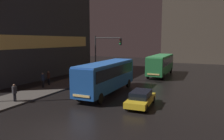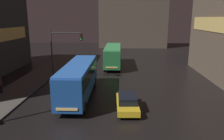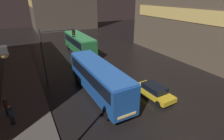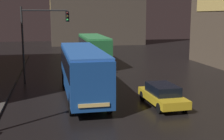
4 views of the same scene
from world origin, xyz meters
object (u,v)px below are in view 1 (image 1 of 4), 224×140
bus_near (107,74)px  pedestrian_near (49,77)px  bus_far (161,63)px  pedestrian_far (43,78)px  traffic_light_main (104,51)px  car_taxi (141,98)px  pedestrian_mid (14,91)px

bus_near → pedestrian_near: size_ratio=5.95×
bus_near → pedestrian_near: bearing=-3.2°
pedestrian_near → bus_far: bearing=155.7°
pedestrian_far → traffic_light_main: bearing=0.1°
traffic_light_main → car_taxi: bearing=-47.3°
bus_far → car_taxi: bus_far is taller
bus_far → bus_near: bearing=78.6°
bus_near → pedestrian_near: 8.47m
pedestrian_mid → traffic_light_main: bearing=163.8°
bus_near → traffic_light_main: 6.66m
bus_far → pedestrian_mid: 23.30m
bus_near → bus_far: bus_near is taller
bus_near → pedestrian_mid: bearing=48.1°
pedestrian_mid → pedestrian_far: 6.22m
car_taxi → pedestrian_near: (-13.21, 3.41, 0.50)m
bus_near → pedestrian_far: bus_near is taller
pedestrian_mid → bus_far: bearing=155.3°
bus_near → pedestrian_far: bearing=6.9°
bus_near → car_taxi: (4.80, -3.02, -1.40)m
traffic_light_main → bus_near: bearing=-61.0°
pedestrian_far → pedestrian_mid: bearing=-124.1°
traffic_light_main → bus_far: bearing=57.2°
car_taxi → pedestrian_near: 13.65m
car_taxi → bus_far: bearing=-86.1°
bus_far → traffic_light_main: size_ratio=1.57×
pedestrian_mid → traffic_light_main: (3.12, 12.45, 3.24)m
bus_near → car_taxi: size_ratio=2.37×
car_taxi → pedestrian_mid: size_ratio=2.71×
bus_near → car_taxi: bus_near is taller
bus_far → car_taxi: (2.00, -17.54, -1.36)m
pedestrian_near → traffic_light_main: bearing=147.6°
bus_near → bus_far: bearing=-101.4°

